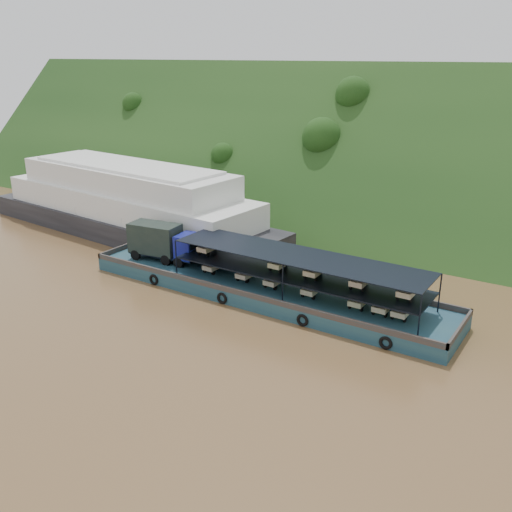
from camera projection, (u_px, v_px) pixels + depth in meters
The scene contains 4 objects.
ground at pixel (257, 304), 50.03m from camera, with size 160.00×160.00×0.00m, color brown.
hillside at pixel (398, 213), 78.49m from camera, with size 140.00×28.00×28.00m, color black.
cargo_barge at pixel (252, 280), 51.99m from camera, with size 35.00×7.18×4.88m.
passenger_ferry at pixel (129, 203), 68.96m from camera, with size 42.41×13.56×8.45m.
Camera 1 is at (24.82, -38.38, 20.78)m, focal length 40.00 mm.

